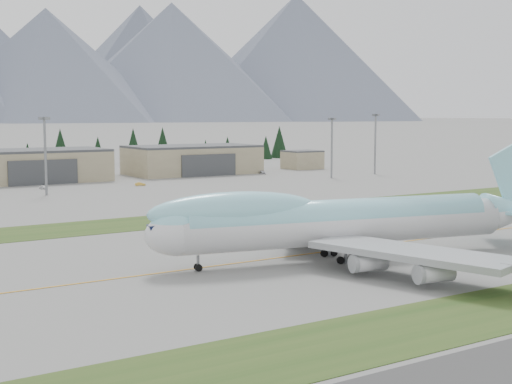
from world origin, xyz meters
TOP-DOWN VIEW (x-y plane):
  - ground at (0.00, 0.00)m, footprint 7000.00×7000.00m
  - grass_strip_far at (0.00, 45.00)m, footprint 400.00×18.00m
  - taxiway_line_main at (0.00, 0.00)m, footprint 400.00×0.40m
  - boeing_747_freighter at (-9.30, -6.30)m, footprint 70.43×59.28m
  - hangar_center at (-15.00, 149.90)m, footprint 48.00×26.60m
  - hangar_right at (45.00, 149.90)m, footprint 48.00×26.60m
  - control_shed at (95.00, 148.00)m, footprint 14.00×12.00m
  - floodlight_masts at (-18.22, 110.49)m, footprint 207.24×9.57m
  - service_vehicle_a at (-18.79, 123.74)m, footprint 2.13×3.43m
  - service_vehicle_b at (9.94, 117.59)m, footprint 3.54×2.02m
  - service_vehicle_c at (67.46, 135.81)m, footprint 2.85×4.53m
  - conifer_belt at (6.28, 212.96)m, footprint 269.27×16.03m

SIDE VIEW (x-z plane):
  - ground at x=0.00m, z-range 0.00..0.00m
  - grass_strip_far at x=0.00m, z-range -0.04..0.04m
  - taxiway_line_main at x=0.00m, z-range -0.01..0.01m
  - service_vehicle_a at x=-18.79m, z-range -0.54..0.54m
  - service_vehicle_b at x=9.94m, z-range -0.55..0.55m
  - service_vehicle_c at x=67.46m, z-range -0.61..0.61m
  - control_shed at x=95.00m, z-range 0.00..7.60m
  - hangar_center at x=-15.00m, z-range -0.01..10.79m
  - hangar_right at x=45.00m, z-range -0.01..10.79m
  - boeing_747_freighter at x=-9.30m, z-range -3.15..15.33m
  - conifer_belt at x=6.28m, z-range -1.13..15.47m
  - floodlight_masts at x=-18.22m, z-range 3.61..28.59m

